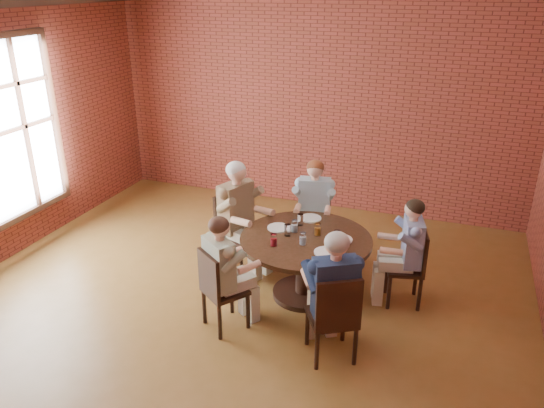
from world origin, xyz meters
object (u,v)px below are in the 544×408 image
(diner_b, at_px, (314,210))
(chair_d, at_px, (218,288))
(diner_a, at_px, (406,253))
(chair_e, at_px, (335,315))
(chair_a, at_px, (412,264))
(diner_c, at_px, (240,217))
(smartphone, at_px, (340,248))
(diner_d, at_px, (224,273))
(dining_table, at_px, (305,255))
(chair_b, at_px, (314,218))
(chair_c, at_px, (235,228))
(diner_e, at_px, (333,296))

(diner_b, height_order, chair_d, diner_b)
(diner_a, distance_m, chair_e, 1.36)
(chair_a, bearing_deg, chair_d, -70.20)
(diner_c, relative_size, smartphone, 10.59)
(smartphone, bearing_deg, diner_b, 101.74)
(chair_d, bearing_deg, diner_a, -110.28)
(diner_d, height_order, chair_e, diner_d)
(diner_a, relative_size, diner_b, 0.96)
(chair_a, bearing_deg, dining_table, -90.00)
(diner_a, bearing_deg, chair_b, -135.14)
(chair_a, relative_size, smartphone, 6.76)
(diner_b, xyz_separation_m, chair_e, (0.78, -1.97, -0.15))
(chair_c, bearing_deg, chair_a, -72.59)
(diner_b, relative_size, diner_c, 0.94)
(chair_b, distance_m, diner_c, 1.05)
(chair_d, xyz_separation_m, smartphone, (1.07, 0.78, 0.26))
(dining_table, relative_size, chair_d, 1.64)
(diner_a, distance_m, chair_d, 2.10)
(dining_table, relative_size, chair_b, 1.59)
(diner_a, distance_m, diner_b, 1.45)
(diner_d, bearing_deg, chair_b, -66.46)
(chair_d, height_order, diner_d, diner_d)
(chair_e, bearing_deg, chair_c, -70.79)
(dining_table, distance_m, smartphone, 0.49)
(chair_a, bearing_deg, smartphone, -74.83)
(chair_a, height_order, diner_b, diner_b)
(diner_b, bearing_deg, diner_a, -40.04)
(diner_b, bearing_deg, smartphone, -72.07)
(chair_a, height_order, smartphone, chair_a)
(chair_e, distance_m, smartphone, 0.92)
(smartphone, bearing_deg, chair_b, 100.63)
(diner_e, bearing_deg, chair_c, -69.98)
(dining_table, xyz_separation_m, smartphone, (0.41, -0.13, 0.23))
(chair_a, relative_size, chair_c, 0.92)
(chair_a, xyz_separation_m, diner_c, (-2.11, 0.07, 0.21))
(chair_b, distance_m, diner_e, 2.12)
(chair_a, bearing_deg, diner_d, -70.96)
(diner_c, xyz_separation_m, smartphone, (1.37, -0.48, 0.05))
(diner_e, bearing_deg, diner_a, -144.74)
(chair_c, xyz_separation_m, diner_e, (1.59, -1.31, 0.15))
(chair_c, relative_size, diner_e, 0.72)
(dining_table, bearing_deg, chair_c, 159.83)
(diner_a, xyz_separation_m, chair_c, (-2.12, 0.12, -0.10))
(chair_d, bearing_deg, smartphone, -108.05)
(diner_d, bearing_deg, smartphone, -109.14)
(diner_a, distance_m, diner_c, 2.04)
(diner_c, relative_size, chair_e, 1.49)
(diner_b, relative_size, chair_c, 1.35)
(diner_a, height_order, chair_d, diner_a)
(chair_c, bearing_deg, diner_b, -35.66)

